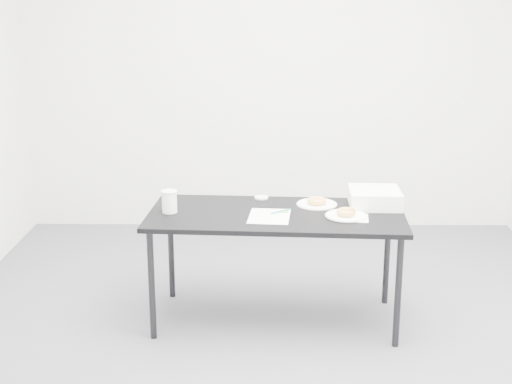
{
  "coord_description": "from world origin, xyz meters",
  "views": [
    {
      "loc": [
        -0.07,
        -3.76,
        1.89
      ],
      "look_at": [
        -0.11,
        0.02,
        0.84
      ],
      "focal_mm": 50.0,
      "sensor_mm": 36.0,
      "label": 1
    }
  ],
  "objects_px": {
    "donut_near": "(346,212)",
    "plate_far": "(317,204)",
    "scorecard": "(269,216)",
    "plate_near": "(346,216)",
    "donut_far": "(317,201)",
    "table": "(276,221)",
    "bakery_box": "(375,198)",
    "coffee_cup": "(169,201)",
    "pen": "(280,211)"
  },
  "relations": [
    {
      "from": "table",
      "to": "donut_far",
      "type": "xyz_separation_m",
      "value": [
        0.25,
        0.16,
        0.08
      ]
    },
    {
      "from": "plate_near",
      "to": "bakery_box",
      "type": "bearing_deg",
      "value": 49.17
    },
    {
      "from": "pen",
      "to": "donut_near",
      "type": "bearing_deg",
      "value": -49.79
    },
    {
      "from": "scorecard",
      "to": "donut_near",
      "type": "xyz_separation_m",
      "value": [
        0.44,
        -0.0,
        0.03
      ]
    },
    {
      "from": "donut_near",
      "to": "plate_far",
      "type": "relative_size",
      "value": 0.46
    },
    {
      "from": "plate_near",
      "to": "donut_far",
      "type": "bearing_deg",
      "value": 122.22
    },
    {
      "from": "table",
      "to": "plate_far",
      "type": "relative_size",
      "value": 6.25
    },
    {
      "from": "plate_far",
      "to": "coffee_cup",
      "type": "bearing_deg",
      "value": -169.57
    },
    {
      "from": "pen",
      "to": "bakery_box",
      "type": "xyz_separation_m",
      "value": [
        0.56,
        0.14,
        0.04
      ]
    },
    {
      "from": "scorecard",
      "to": "bakery_box",
      "type": "bearing_deg",
      "value": 24.59
    },
    {
      "from": "table",
      "to": "scorecard",
      "type": "xyz_separation_m",
      "value": [
        -0.04,
        -0.07,
        0.05
      ]
    },
    {
      "from": "plate_near",
      "to": "donut_far",
      "type": "distance_m",
      "value": 0.28
    },
    {
      "from": "bakery_box",
      "to": "pen",
      "type": "bearing_deg",
      "value": -163.82
    },
    {
      "from": "scorecard",
      "to": "plate_far",
      "type": "height_order",
      "value": "plate_far"
    },
    {
      "from": "scorecard",
      "to": "pen",
      "type": "relative_size",
      "value": 2.15
    },
    {
      "from": "table",
      "to": "donut_far",
      "type": "relative_size",
      "value": 13.32
    },
    {
      "from": "bakery_box",
      "to": "donut_near",
      "type": "bearing_deg",
      "value": -128.98
    },
    {
      "from": "donut_far",
      "to": "coffee_cup",
      "type": "distance_m",
      "value": 0.88
    },
    {
      "from": "plate_near",
      "to": "plate_far",
      "type": "relative_size",
      "value": 0.98
    },
    {
      "from": "plate_near",
      "to": "scorecard",
      "type": "bearing_deg",
      "value": 179.56
    },
    {
      "from": "pen",
      "to": "donut_far",
      "type": "xyz_separation_m",
      "value": [
        0.22,
        0.16,
        0.02
      ]
    },
    {
      "from": "plate_far",
      "to": "bakery_box",
      "type": "xyz_separation_m",
      "value": [
        0.34,
        -0.01,
        0.05
      ]
    },
    {
      "from": "pen",
      "to": "donut_near",
      "type": "height_order",
      "value": "donut_near"
    },
    {
      "from": "donut_near",
      "to": "plate_near",
      "type": "bearing_deg",
      "value": 0.0
    },
    {
      "from": "bakery_box",
      "to": "plate_near",
      "type": "bearing_deg",
      "value": -128.98
    },
    {
      "from": "pen",
      "to": "coffee_cup",
      "type": "bearing_deg",
      "value": 142.46
    },
    {
      "from": "donut_near",
      "to": "plate_far",
      "type": "distance_m",
      "value": 0.28
    },
    {
      "from": "table",
      "to": "donut_far",
      "type": "distance_m",
      "value": 0.3
    },
    {
      "from": "coffee_cup",
      "to": "scorecard",
      "type": "bearing_deg",
      "value": -7.35
    },
    {
      "from": "donut_near",
      "to": "coffee_cup",
      "type": "distance_m",
      "value": 1.02
    },
    {
      "from": "plate_far",
      "to": "donut_far",
      "type": "distance_m",
      "value": 0.02
    },
    {
      "from": "plate_far",
      "to": "plate_near",
      "type": "bearing_deg",
      "value": -57.78
    },
    {
      "from": "pen",
      "to": "plate_far",
      "type": "distance_m",
      "value": 0.27
    },
    {
      "from": "table",
      "to": "donut_near",
      "type": "height_order",
      "value": "donut_near"
    },
    {
      "from": "plate_near",
      "to": "bakery_box",
      "type": "height_order",
      "value": "bakery_box"
    },
    {
      "from": "table",
      "to": "plate_far",
      "type": "height_order",
      "value": "plate_far"
    },
    {
      "from": "donut_near",
      "to": "bakery_box",
      "type": "distance_m",
      "value": 0.3
    },
    {
      "from": "pen",
      "to": "bakery_box",
      "type": "bearing_deg",
      "value": -23.37
    },
    {
      "from": "plate_near",
      "to": "plate_far",
      "type": "xyz_separation_m",
      "value": [
        -0.15,
        0.24,
        -0.0
      ]
    },
    {
      "from": "coffee_cup",
      "to": "bakery_box",
      "type": "bearing_deg",
      "value": 6.9
    },
    {
      "from": "bakery_box",
      "to": "table",
      "type": "bearing_deg",
      "value": -163.85
    },
    {
      "from": "donut_far",
      "to": "coffee_cup",
      "type": "relative_size",
      "value": 0.87
    },
    {
      "from": "scorecard",
      "to": "pen",
      "type": "distance_m",
      "value": 0.1
    },
    {
      "from": "table",
      "to": "coffee_cup",
      "type": "distance_m",
      "value": 0.63
    },
    {
      "from": "donut_near",
      "to": "plate_far",
      "type": "xyz_separation_m",
      "value": [
        -0.15,
        0.24,
        -0.02
      ]
    },
    {
      "from": "plate_far",
      "to": "bakery_box",
      "type": "height_order",
      "value": "bakery_box"
    },
    {
      "from": "bakery_box",
      "to": "scorecard",
      "type": "bearing_deg",
      "value": -158.85
    },
    {
      "from": "plate_far",
      "to": "donut_far",
      "type": "height_order",
      "value": "donut_far"
    },
    {
      "from": "table",
      "to": "bakery_box",
      "type": "bearing_deg",
      "value": 17.88
    },
    {
      "from": "donut_near",
      "to": "coffee_cup",
      "type": "height_order",
      "value": "coffee_cup"
    }
  ]
}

